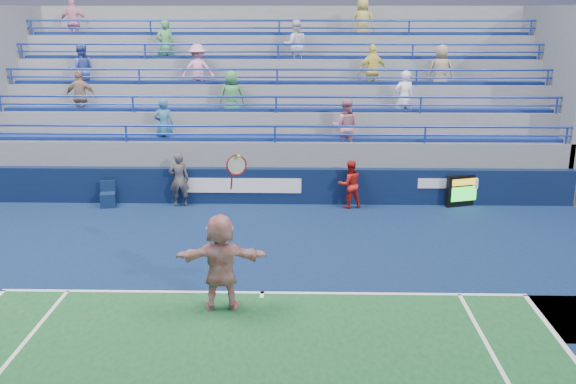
{
  "coord_description": "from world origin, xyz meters",
  "views": [
    {
      "loc": [
        0.81,
        -12.28,
        5.71
      ],
      "look_at": [
        0.48,
        2.5,
        1.5
      ],
      "focal_mm": 40.0,
      "sensor_mm": 36.0,
      "label": 1
    }
  ],
  "objects_px": {
    "line_judge": "(179,180)",
    "ball_girl": "(350,184)",
    "judge_chair": "(108,199)",
    "serve_speed_board": "(468,190)",
    "tennis_player": "(221,262)"
  },
  "relations": [
    {
      "from": "line_judge",
      "to": "tennis_player",
      "type": "bearing_deg",
      "value": 96.46
    },
    {
      "from": "judge_chair",
      "to": "ball_girl",
      "type": "height_order",
      "value": "ball_girl"
    },
    {
      "from": "serve_speed_board",
      "to": "line_judge",
      "type": "relative_size",
      "value": 0.84
    },
    {
      "from": "tennis_player",
      "to": "line_judge",
      "type": "xyz_separation_m",
      "value": [
        -2.09,
        6.81,
        -0.16
      ]
    },
    {
      "from": "judge_chair",
      "to": "ball_girl",
      "type": "relative_size",
      "value": 0.54
    },
    {
      "from": "serve_speed_board",
      "to": "line_judge",
      "type": "xyz_separation_m",
      "value": [
        -8.67,
        -0.22,
        0.34
      ]
    },
    {
      "from": "line_judge",
      "to": "ball_girl",
      "type": "xyz_separation_m",
      "value": [
        5.09,
        -0.05,
        -0.1
      ]
    },
    {
      "from": "serve_speed_board",
      "to": "judge_chair",
      "type": "height_order",
      "value": "serve_speed_board"
    },
    {
      "from": "judge_chair",
      "to": "tennis_player",
      "type": "relative_size",
      "value": 0.25
    },
    {
      "from": "serve_speed_board",
      "to": "ball_girl",
      "type": "distance_m",
      "value": 3.6
    },
    {
      "from": "judge_chair",
      "to": "ball_girl",
      "type": "xyz_separation_m",
      "value": [
        7.23,
        0.07,
        0.48
      ]
    },
    {
      "from": "line_judge",
      "to": "ball_girl",
      "type": "height_order",
      "value": "line_judge"
    },
    {
      "from": "ball_girl",
      "to": "line_judge",
      "type": "bearing_deg",
      "value": -15.99
    },
    {
      "from": "judge_chair",
      "to": "line_judge",
      "type": "relative_size",
      "value": 0.47
    },
    {
      "from": "line_judge",
      "to": "ball_girl",
      "type": "relative_size",
      "value": 1.14
    }
  ]
}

